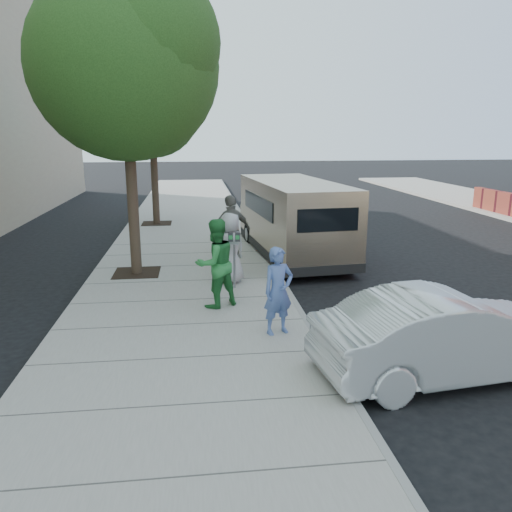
{
  "coord_description": "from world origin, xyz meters",
  "views": [
    {
      "loc": [
        -0.7,
        -10.75,
        3.77
      ],
      "look_at": [
        0.63,
        0.04,
        1.1
      ],
      "focal_mm": 35.0,
      "sensor_mm": 36.0,
      "label": 1
    }
  ],
  "objects_px": {
    "person_officer": "(278,291)",
    "person_gray_shirt": "(230,248)",
    "tree_near": "(126,58)",
    "parking_meter": "(234,248)",
    "person_green_shirt": "(216,263)",
    "tree_far": "(152,104)",
    "sedan": "(448,335)",
    "van": "(293,217)",
    "person_striped_polo": "(232,232)"
  },
  "relations": [
    {
      "from": "person_gray_shirt",
      "to": "person_officer",
      "type": "bearing_deg",
      "value": 67.53
    },
    {
      "from": "person_officer",
      "to": "person_gray_shirt",
      "type": "relative_size",
      "value": 0.93
    },
    {
      "from": "sedan",
      "to": "person_striped_polo",
      "type": "bearing_deg",
      "value": 16.71
    },
    {
      "from": "tree_near",
      "to": "person_gray_shirt",
      "type": "xyz_separation_m",
      "value": [
        2.38,
        -1.2,
        -4.52
      ]
    },
    {
      "from": "person_officer",
      "to": "person_gray_shirt",
      "type": "height_order",
      "value": "person_gray_shirt"
    },
    {
      "from": "parking_meter",
      "to": "person_officer",
      "type": "xyz_separation_m",
      "value": [
        0.58,
        -2.9,
        -0.16
      ]
    },
    {
      "from": "person_officer",
      "to": "tree_near",
      "type": "bearing_deg",
      "value": 103.67
    },
    {
      "from": "van",
      "to": "person_striped_polo",
      "type": "height_order",
      "value": "van"
    },
    {
      "from": "sedan",
      "to": "person_gray_shirt",
      "type": "distance_m",
      "value": 5.94
    },
    {
      "from": "tree_near",
      "to": "tree_far",
      "type": "distance_m",
      "value": 7.63
    },
    {
      "from": "person_striped_polo",
      "to": "van",
      "type": "bearing_deg",
      "value": -168.02
    },
    {
      "from": "parking_meter",
      "to": "van",
      "type": "height_order",
      "value": "van"
    },
    {
      "from": "person_officer",
      "to": "sedan",
      "type": "bearing_deg",
      "value": -55.75
    },
    {
      "from": "parking_meter",
      "to": "tree_near",
      "type": "bearing_deg",
      "value": 151.69
    },
    {
      "from": "van",
      "to": "person_officer",
      "type": "height_order",
      "value": "van"
    },
    {
      "from": "van",
      "to": "person_green_shirt",
      "type": "xyz_separation_m",
      "value": [
        -2.59,
        -4.79,
        -0.15
      ]
    },
    {
      "from": "tree_near",
      "to": "sedan",
      "type": "height_order",
      "value": "tree_near"
    },
    {
      "from": "tree_near",
      "to": "tree_far",
      "type": "xyz_separation_m",
      "value": [
        -0.0,
        7.6,
        -0.66
      ]
    },
    {
      "from": "van",
      "to": "sedan",
      "type": "height_order",
      "value": "van"
    },
    {
      "from": "tree_far",
      "to": "person_gray_shirt",
      "type": "xyz_separation_m",
      "value": [
        2.38,
        -8.8,
        -3.85
      ]
    },
    {
      "from": "tree_near",
      "to": "van",
      "type": "xyz_separation_m",
      "value": [
        4.54,
        1.88,
        -4.29
      ]
    },
    {
      "from": "tree_near",
      "to": "parking_meter",
      "type": "xyz_separation_m",
      "value": [
        2.45,
        -1.64,
        -4.42
      ]
    },
    {
      "from": "person_gray_shirt",
      "to": "person_striped_polo",
      "type": "xyz_separation_m",
      "value": [
        0.14,
        1.46,
        0.13
      ]
    },
    {
      "from": "sedan",
      "to": "person_officer",
      "type": "bearing_deg",
      "value": 46.95
    },
    {
      "from": "parking_meter",
      "to": "person_green_shirt",
      "type": "xyz_separation_m",
      "value": [
        -0.5,
        -1.28,
        -0.03
      ]
    },
    {
      "from": "tree_far",
      "to": "person_officer",
      "type": "bearing_deg",
      "value": -76.01
    },
    {
      "from": "person_striped_polo",
      "to": "person_green_shirt",
      "type": "bearing_deg",
      "value": 52.93
    },
    {
      "from": "van",
      "to": "person_officer",
      "type": "xyz_separation_m",
      "value": [
        -1.52,
        -6.42,
        -0.29
      ]
    },
    {
      "from": "tree_far",
      "to": "sedan",
      "type": "height_order",
      "value": "tree_far"
    },
    {
      "from": "parking_meter",
      "to": "sedan",
      "type": "distance_m",
      "value": 5.54
    },
    {
      "from": "parking_meter",
      "to": "person_gray_shirt",
      "type": "height_order",
      "value": "person_gray_shirt"
    },
    {
      "from": "van",
      "to": "person_gray_shirt",
      "type": "relative_size",
      "value": 3.73
    },
    {
      "from": "parking_meter",
      "to": "van",
      "type": "relative_size",
      "value": 0.21
    },
    {
      "from": "tree_near",
      "to": "person_green_shirt",
      "type": "xyz_separation_m",
      "value": [
        1.95,
        -2.91,
        -4.44
      ]
    },
    {
      "from": "tree_far",
      "to": "person_green_shirt",
      "type": "distance_m",
      "value": 11.34
    },
    {
      "from": "sedan",
      "to": "person_striped_polo",
      "type": "height_order",
      "value": "person_striped_polo"
    },
    {
      "from": "parking_meter",
      "to": "person_striped_polo",
      "type": "bearing_deg",
      "value": 93.08
    },
    {
      "from": "parking_meter",
      "to": "person_green_shirt",
      "type": "distance_m",
      "value": 1.37
    },
    {
      "from": "person_green_shirt",
      "to": "person_gray_shirt",
      "type": "xyz_separation_m",
      "value": [
        0.44,
        1.72,
        -0.07
      ]
    },
    {
      "from": "parking_meter",
      "to": "sedan",
      "type": "height_order",
      "value": "parking_meter"
    },
    {
      "from": "person_green_shirt",
      "to": "person_striped_polo",
      "type": "height_order",
      "value": "person_striped_polo"
    },
    {
      "from": "tree_far",
      "to": "van",
      "type": "xyz_separation_m",
      "value": [
        4.54,
        -5.72,
        -3.63
      ]
    },
    {
      "from": "tree_near",
      "to": "parking_meter",
      "type": "height_order",
      "value": "tree_near"
    },
    {
      "from": "parking_meter",
      "to": "tree_far",
      "type": "bearing_deg",
      "value": 110.32
    },
    {
      "from": "parking_meter",
      "to": "person_gray_shirt",
      "type": "distance_m",
      "value": 0.45
    },
    {
      "from": "van",
      "to": "person_gray_shirt",
      "type": "height_order",
      "value": "van"
    },
    {
      "from": "tree_near",
      "to": "person_gray_shirt",
      "type": "bearing_deg",
      "value": -26.69
    },
    {
      "from": "van",
      "to": "tree_near",
      "type": "bearing_deg",
      "value": -163.38
    },
    {
      "from": "person_officer",
      "to": "person_green_shirt",
      "type": "relative_size",
      "value": 0.86
    },
    {
      "from": "tree_near",
      "to": "tree_far",
      "type": "relative_size",
      "value": 1.16
    }
  ]
}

